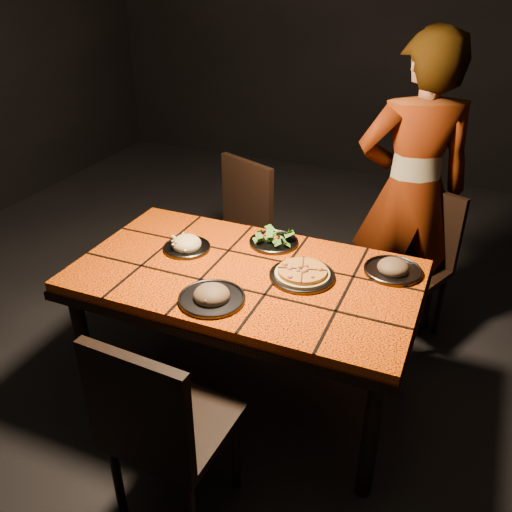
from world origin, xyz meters
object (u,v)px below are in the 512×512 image
at_px(dining_table, 246,285).
at_px(chair_far_left, 235,225).
at_px(diner, 411,193).
at_px(plate_pizza, 302,274).
at_px(plate_pasta, 187,245).
at_px(chair_far_right, 415,255).
at_px(chair_near, 160,425).

relative_size(dining_table, chair_far_left, 1.71).
relative_size(diner, plate_pizza, 5.62).
bearing_deg(plate_pasta, dining_table, -12.83).
bearing_deg(plate_pasta, plate_pizza, -2.76).
bearing_deg(diner, dining_table, 34.34).
relative_size(chair_far_left, chair_far_right, 1.05).
bearing_deg(chair_near, plate_pasta, -64.20).
relative_size(chair_near, chair_far_left, 1.00).
xyz_separation_m(dining_table, diner, (0.60, 0.94, 0.21)).
relative_size(chair_far_left, plate_pizza, 3.01).
height_order(diner, plate_pizza, diner).
xyz_separation_m(chair_far_right, plate_pasta, (-1.04, -0.83, 0.26)).
relative_size(chair_far_right, diner, 0.51).
height_order(chair_far_left, diner, diner).
distance_m(chair_far_right, diner, 0.38).
bearing_deg(chair_near, chair_far_right, -108.03).
bearing_deg(chair_far_right, chair_near, -88.14).
bearing_deg(dining_table, plate_pizza, 11.13).
bearing_deg(chair_near, dining_table, -85.89).
height_order(chair_far_left, chair_far_right, chair_far_left).
xyz_separation_m(diner, plate_pizza, (-0.34, -0.89, -0.12)).
xyz_separation_m(dining_table, plate_pasta, (-0.36, 0.08, 0.10)).
bearing_deg(plate_pizza, chair_far_left, 132.78).
distance_m(chair_near, plate_pizza, 0.93).
xyz_separation_m(chair_near, plate_pizza, (0.25, 0.86, 0.23)).
height_order(chair_near, chair_far_right, chair_near).
bearing_deg(dining_table, chair_near, -89.05).
bearing_deg(plate_pizza, plate_pasta, 177.24).
height_order(plate_pizza, plate_pasta, plate_pasta).
bearing_deg(plate_pasta, chair_near, -67.36).
distance_m(dining_table, chair_near, 0.82).
height_order(dining_table, plate_pizza, plate_pizza).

